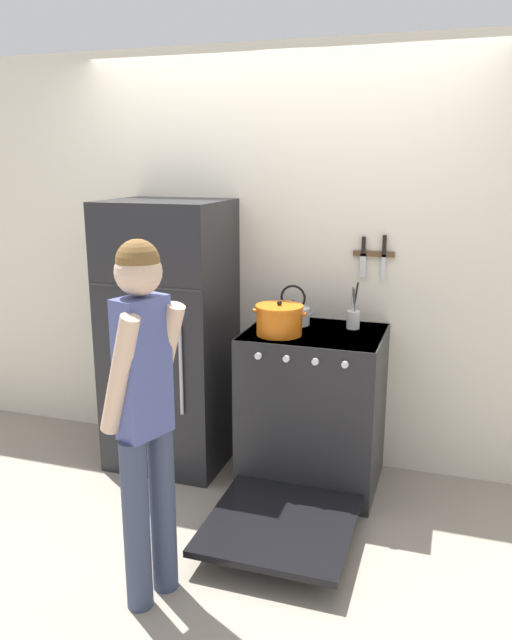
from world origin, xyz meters
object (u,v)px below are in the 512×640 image
(stove_range, at_px, (311,411))
(tea_kettle, at_px, (293,313))
(dutch_oven_pot, at_px, (279,320))
(refrigerator, at_px, (170,336))
(utensil_jar, at_px, (353,317))
(person, at_px, (145,405))

(stove_range, bearing_deg, tea_kettle, 134.39)
(stove_range, xyz_separation_m, dutch_oven_pot, (-0.18, -0.09, 0.56))
(refrigerator, relative_size, stove_range, 1.19)
(dutch_oven_pot, bearing_deg, refrigerator, 169.69)
(refrigerator, height_order, tea_kettle, refrigerator)
(dutch_oven_pot, bearing_deg, tea_kettle, 86.89)
(dutch_oven_pot, height_order, utensil_jar, utensil_jar)
(tea_kettle, xyz_separation_m, person, (-0.27, -1.36, -0.10))
(dutch_oven_pot, relative_size, tea_kettle, 1.23)
(stove_range, relative_size, tea_kettle, 5.52)
(refrigerator, bearing_deg, tea_kettle, 8.76)
(stove_range, distance_m, dutch_oven_pot, 0.59)
(stove_range, xyz_separation_m, person, (-0.43, -1.19, 0.44))
(stove_range, height_order, tea_kettle, tea_kettle)
(dutch_oven_pot, xyz_separation_m, utensil_jar, (0.37, 0.26, -0.02))
(dutch_oven_pot, relative_size, person, 0.19)
(person, bearing_deg, utensil_jar, -5.36)
(refrigerator, bearing_deg, person, -68.61)
(stove_range, bearing_deg, utensil_jar, 41.33)
(dutch_oven_pot, xyz_separation_m, person, (-0.26, -1.11, -0.11))
(dutch_oven_pot, distance_m, utensil_jar, 0.45)
(stove_range, xyz_separation_m, tea_kettle, (-0.16, 0.17, 0.54))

